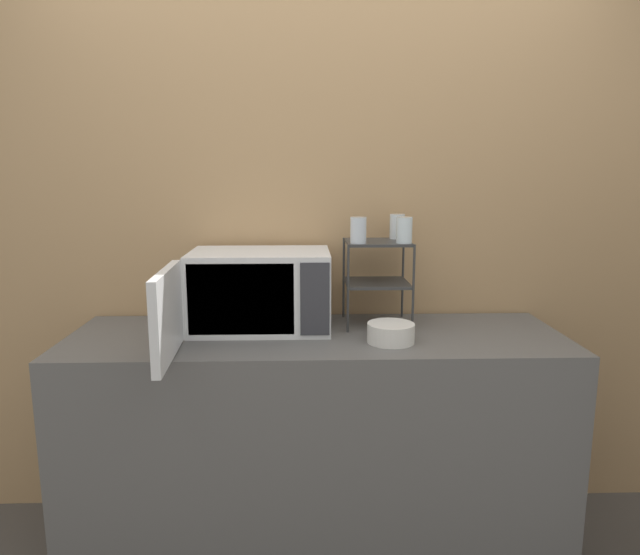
% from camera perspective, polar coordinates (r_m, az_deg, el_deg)
% --- Properties ---
extents(wall_back, '(8.00, 0.06, 2.60)m').
position_cam_1_polar(wall_back, '(2.58, -0.57, 4.58)').
color(wall_back, tan).
rests_on(wall_back, ground_plane).
extents(counter, '(1.98, 0.64, 0.93)m').
position_cam_1_polar(counter, '(2.46, -0.34, -16.09)').
color(counter, '#595654').
rests_on(counter, ground_plane).
extents(microwave, '(0.60, 0.81, 0.32)m').
position_cam_1_polar(microwave, '(2.34, -6.43, -1.36)').
color(microwave, silver).
rests_on(microwave, counter).
extents(dish_rack, '(0.27, 0.25, 0.36)m').
position_cam_1_polar(dish_rack, '(2.41, 5.74, 1.30)').
color(dish_rack, '#333333').
rests_on(dish_rack, counter).
extents(glass_front_left, '(0.06, 0.06, 0.11)m').
position_cam_1_polar(glass_front_left, '(2.30, 3.85, 4.74)').
color(glass_front_left, silver).
rests_on(glass_front_left, dish_rack).
extents(glass_back_right, '(0.06, 0.06, 0.11)m').
position_cam_1_polar(glass_back_right, '(2.48, 7.73, 5.09)').
color(glass_back_right, silver).
rests_on(glass_back_right, dish_rack).
extents(glass_front_right, '(0.06, 0.06, 0.11)m').
position_cam_1_polar(glass_front_right, '(2.32, 8.42, 4.71)').
color(glass_front_right, silver).
rests_on(glass_front_right, dish_rack).
extents(bowl, '(0.18, 0.18, 0.07)m').
position_cam_1_polar(bowl, '(2.20, 7.09, -5.54)').
color(bowl, silver).
rests_on(bowl, counter).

